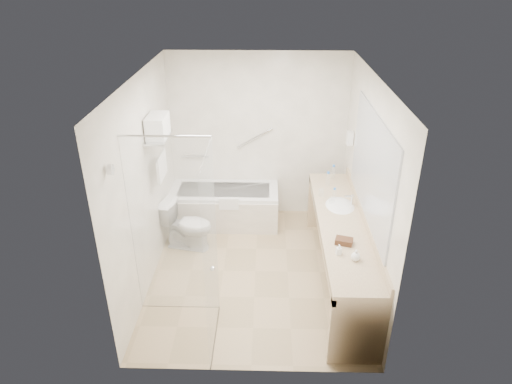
{
  "coord_description": "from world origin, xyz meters",
  "views": [
    {
      "loc": [
        0.13,
        -4.79,
        3.61
      ],
      "look_at": [
        0.0,
        0.3,
        1.0
      ],
      "focal_mm": 32.0,
      "sensor_mm": 36.0,
      "label": 1
    }
  ],
  "objects_px": {
    "toilet": "(188,225)",
    "water_bottle_left": "(333,172)",
    "amenity_basket": "(344,241)",
    "vanity_counter": "(340,237)",
    "bathtub": "(225,206)"
  },
  "relations": [
    {
      "from": "water_bottle_left",
      "to": "toilet",
      "type": "bearing_deg",
      "value": -166.44
    },
    {
      "from": "vanity_counter",
      "to": "amenity_basket",
      "type": "distance_m",
      "value": 0.52
    },
    {
      "from": "toilet",
      "to": "amenity_basket",
      "type": "bearing_deg",
      "value": -110.01
    },
    {
      "from": "bathtub",
      "to": "amenity_basket",
      "type": "relative_size",
      "value": 8.69
    },
    {
      "from": "amenity_basket",
      "to": "bathtub",
      "type": "bearing_deg",
      "value": 128.6
    },
    {
      "from": "vanity_counter",
      "to": "toilet",
      "type": "height_order",
      "value": "vanity_counter"
    },
    {
      "from": "toilet",
      "to": "water_bottle_left",
      "type": "bearing_deg",
      "value": -65.17
    },
    {
      "from": "bathtub",
      "to": "vanity_counter",
      "type": "bearing_deg",
      "value": -42.35
    },
    {
      "from": "amenity_basket",
      "to": "vanity_counter",
      "type": "bearing_deg",
      "value": 84.23
    },
    {
      "from": "toilet",
      "to": "amenity_basket",
      "type": "distance_m",
      "value": 2.32
    },
    {
      "from": "bathtub",
      "to": "toilet",
      "type": "xyz_separation_m",
      "value": [
        -0.45,
        -0.68,
        0.06
      ]
    },
    {
      "from": "vanity_counter",
      "to": "toilet",
      "type": "distance_m",
      "value": 2.12
    },
    {
      "from": "vanity_counter",
      "to": "amenity_basket",
      "type": "height_order",
      "value": "vanity_counter"
    },
    {
      "from": "amenity_basket",
      "to": "water_bottle_left",
      "type": "height_order",
      "value": "water_bottle_left"
    },
    {
      "from": "amenity_basket",
      "to": "water_bottle_left",
      "type": "relative_size",
      "value": 0.9
    }
  ]
}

